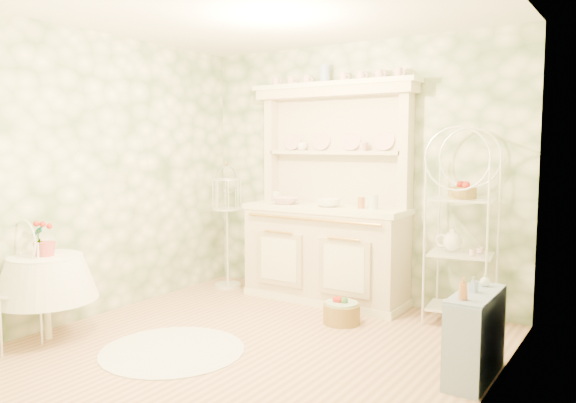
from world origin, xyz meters
The scene contains 22 objects.
floor centered at (0.00, 0.00, 0.00)m, with size 3.60×3.60×0.00m, color tan.
ceiling centered at (0.00, 0.00, 2.70)m, with size 3.60×3.60×0.00m, color white.
wall_left centered at (-1.80, 0.00, 1.35)m, with size 3.60×3.60×0.00m, color white.
wall_right centered at (1.80, 0.00, 1.35)m, with size 3.60×3.60×0.00m, color white.
wall_back centered at (0.00, 1.80, 1.35)m, with size 3.60×3.60×0.00m, color white.
wall_front centered at (0.00, -1.80, 1.35)m, with size 3.60×3.60×0.00m, color white.
kitchen_dresser centered at (-0.20, 1.52, 1.15)m, with size 1.87×0.61×2.29m, color beige.
bakers_rack centered at (1.22, 1.51, 0.89)m, with size 0.56×0.40×1.79m, color white.
side_shelf centered at (1.66, 0.36, 0.31)m, with size 0.27×0.73×0.63m, color #8494B4.
round_table centered at (-1.59, -0.80, 0.37)m, with size 0.68×0.68×0.75m, color white.
cafe_chair centered at (-1.68, -1.08, 0.42)m, with size 0.38×0.38×0.85m, color white.
birdcage_stand centered at (-1.42, 1.40, 0.70)m, with size 0.33×0.33×1.39m, color white.
floor_basket centered at (0.31, 0.93, 0.12)m, with size 0.37×0.37×0.24m, color olive.
lace_rug centered at (-0.50, -0.43, 0.00)m, with size 1.15×1.15×0.01m, color white.
bowl_floral centered at (-0.64, 1.43, 1.02)m, with size 0.30×0.30×0.07m, color white.
bowl_white centered at (-0.12, 1.44, 1.02)m, with size 0.25×0.25×0.08m, color white.
cup_left centered at (-0.59, 1.68, 1.61)m, with size 0.11×0.11×0.09m, color white.
cup_right centered at (0.15, 1.67, 1.61)m, with size 0.10×0.10×0.09m, color white.
potted_geranium centered at (-1.60, -0.84, 0.85)m, with size 0.14×0.10×0.26m, color #3F7238.
bottle_amber centered at (1.63, 0.12, 0.68)m, with size 0.06×0.06×0.15m, color #AB6633.
bottle_blue centered at (1.64, 0.36, 0.65)m, with size 0.05×0.05×0.11m, color #8699BF.
bottle_glass centered at (1.66, 0.57, 0.65)m, with size 0.07×0.07×0.09m, color silver.
Camera 1 is at (2.65, -3.56, 1.64)m, focal length 35.00 mm.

